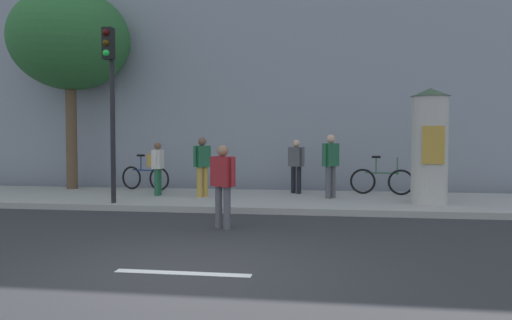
{
  "coord_description": "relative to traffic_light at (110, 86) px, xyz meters",
  "views": [
    {
      "loc": [
        1.86,
        -6.08,
        1.74
      ],
      "look_at": [
        0.66,
        2.0,
        1.38
      ],
      "focal_mm": 34.65,
      "sensor_mm": 36.0,
      "label": 1
    }
  ],
  "objects": [
    {
      "name": "ground_plane",
      "position": [
        3.38,
        -5.24,
        -3.0
      ],
      "size": [
        80.0,
        80.0,
        0.0
      ],
      "primitive_type": "plane",
      "color": "#2B2B2D"
    },
    {
      "name": "sidewalk_curb",
      "position": [
        3.38,
        1.76,
        -2.92
      ],
      "size": [
        36.0,
        4.0,
        0.15
      ],
      "primitive_type": "cube",
      "color": "#9E9B93",
      "rests_on": "ground_plane"
    },
    {
      "name": "lane_markings",
      "position": [
        3.38,
        -5.24,
        -3.0
      ],
      "size": [
        25.8,
        0.16,
        0.01
      ],
      "color": "silver",
      "rests_on": "ground_plane"
    },
    {
      "name": "building_backdrop",
      "position": [
        3.38,
        6.76,
        1.91
      ],
      "size": [
        36.0,
        5.0,
        9.81
      ],
      "primitive_type": "cube",
      "color": "gray",
      "rests_on": "ground_plane"
    },
    {
      "name": "traffic_light",
      "position": [
        0.0,
        0.0,
        0.0
      ],
      "size": [
        0.24,
        0.45,
        4.23
      ],
      "color": "black",
      "rests_on": "sidewalk_curb"
    },
    {
      "name": "poster_column",
      "position": [
        7.65,
        1.14,
        -1.43
      ],
      "size": [
        0.94,
        0.94,
        2.8
      ],
      "color": "#B2ADA3",
      "rests_on": "sidewalk_curb"
    },
    {
      "name": "street_tree",
      "position": [
        -2.8,
        3.21,
        1.8
      ],
      "size": [
        3.67,
        3.67,
        6.23
      ],
      "color": "brown",
      "rests_on": "sidewalk_curb"
    },
    {
      "name": "pedestrian_in_red_top",
      "position": [
        3.22,
        -2.06,
        -2.05
      ],
      "size": [
        0.54,
        0.45,
        1.61
      ],
      "color": "#4C4C51",
      "rests_on": "ground_plane"
    },
    {
      "name": "pedestrian_near_pole",
      "position": [
        5.28,
        1.87,
        -1.86
      ],
      "size": [
        0.45,
        0.51,
        1.69
      ],
      "color": "#4C4C51",
      "rests_on": "sidewalk_curb"
    },
    {
      "name": "pedestrian_in_dark_shirt",
      "position": [
        1.84,
        1.65,
        -1.92
      ],
      "size": [
        0.43,
        0.47,
        1.61
      ],
      "color": "#B78C33",
      "rests_on": "sidewalk_curb"
    },
    {
      "name": "pedestrian_in_light_jacket",
      "position": [
        4.3,
        2.86,
        -1.95
      ],
      "size": [
        0.49,
        0.45,
        1.55
      ],
      "color": "black",
      "rests_on": "sidewalk_curb"
    },
    {
      "name": "pedestrian_tallest",
      "position": [
        0.51,
        1.8,
        -1.98
      ],
      "size": [
        0.39,
        0.6,
        1.48
      ],
      "color": "#1E5938",
      "rests_on": "sidewalk_curb"
    },
    {
      "name": "bicycle_leaning",
      "position": [
        6.71,
        2.95,
        -2.46
      ],
      "size": [
        1.76,
        0.34,
        1.09
      ],
      "color": "black",
      "rests_on": "sidewalk_curb"
    },
    {
      "name": "bicycle_upright",
      "position": [
        -0.34,
        3.11,
        -2.46
      ],
      "size": [
        1.71,
        0.57,
        1.09
      ],
      "color": "black",
      "rests_on": "sidewalk_curb"
    }
  ]
}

